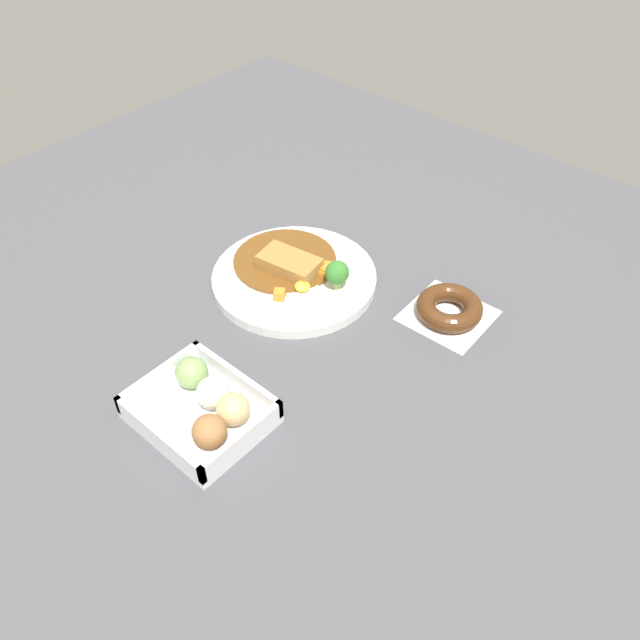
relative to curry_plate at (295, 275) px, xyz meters
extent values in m
plane|color=#4C4C51|center=(-0.05, 0.11, -0.01)|extent=(1.60, 1.60, 0.00)
cylinder|color=white|center=(0.00, 0.00, -0.01)|extent=(0.28, 0.28, 0.02)
cylinder|color=brown|center=(0.03, -0.01, 0.01)|extent=(0.18, 0.18, 0.01)
cube|color=#A87538|center=(0.01, 0.00, 0.02)|extent=(0.11, 0.07, 0.02)
cylinder|color=white|center=(-0.04, 0.03, 0.01)|extent=(0.06, 0.06, 0.00)
ellipsoid|color=yellow|center=(-0.04, 0.03, 0.02)|extent=(0.03, 0.03, 0.01)
cylinder|color=#8CB766|center=(-0.08, -0.02, 0.01)|extent=(0.01, 0.01, 0.02)
sphere|color=#387A2D|center=(-0.08, -0.02, 0.04)|extent=(0.04, 0.04, 0.04)
cube|color=orange|center=(-0.03, 0.06, 0.01)|extent=(0.02, 0.02, 0.02)
cube|color=orange|center=(-0.04, -0.03, 0.01)|extent=(0.02, 0.02, 0.01)
cube|color=orange|center=(-0.04, -0.04, 0.01)|extent=(0.02, 0.02, 0.02)
cube|color=orange|center=(-0.04, -0.03, 0.01)|extent=(0.02, 0.02, 0.02)
cube|color=white|center=(-0.11, 0.31, -0.01)|extent=(0.18, 0.15, 0.01)
cube|color=white|center=(-0.19, 0.31, 0.01)|extent=(0.01, 0.15, 0.03)
cube|color=white|center=(-0.02, 0.31, 0.01)|extent=(0.01, 0.15, 0.03)
cube|color=white|center=(-0.11, 0.24, 0.01)|extent=(0.18, 0.01, 0.03)
cube|color=white|center=(-0.11, 0.38, 0.01)|extent=(0.18, 0.01, 0.03)
sphere|color=#DBB77A|center=(-0.15, 0.28, 0.02)|extent=(0.05, 0.05, 0.05)
sphere|color=silver|center=(-0.11, 0.28, 0.02)|extent=(0.05, 0.05, 0.05)
sphere|color=#84A860|center=(-0.06, 0.28, 0.02)|extent=(0.05, 0.05, 0.05)
sphere|color=#9E6B3D|center=(-0.15, 0.33, 0.02)|extent=(0.05, 0.05, 0.05)
cube|color=white|center=(-0.25, -0.10, -0.01)|extent=(0.13, 0.13, 0.00)
torus|color=#4C2B14|center=(-0.25, -0.10, 0.00)|extent=(0.11, 0.11, 0.03)
camera|label=1|loc=(-0.60, 0.62, 0.70)|focal=36.20mm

